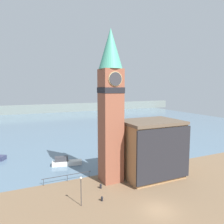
{
  "coord_description": "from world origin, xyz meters",
  "views": [
    {
      "loc": [
        -16.25,
        -21.23,
        15.64
      ],
      "look_at": [
        -2.79,
        8.08,
        11.87
      ],
      "focal_mm": 35.0,
      "sensor_mm": 36.0,
      "label": 1
    }
  ],
  "objects_px": {
    "clock_tower": "(111,102)",
    "mooring_bollard_far": "(101,186)",
    "pier_building": "(151,148)",
    "mooring_bollard_near": "(102,198)",
    "boat_near": "(66,162)",
    "lamp_post": "(81,186)"
  },
  "relations": [
    {
      "from": "boat_near",
      "to": "mooring_bollard_near",
      "type": "distance_m",
      "value": 15.85
    },
    {
      "from": "clock_tower",
      "to": "mooring_bollard_near",
      "type": "height_order",
      "value": "clock_tower"
    },
    {
      "from": "clock_tower",
      "to": "mooring_bollard_near",
      "type": "xyz_separation_m",
      "value": [
        -3.88,
        -5.64,
        -12.81
      ]
    },
    {
      "from": "clock_tower",
      "to": "pier_building",
      "type": "bearing_deg",
      "value": -10.04
    },
    {
      "from": "pier_building",
      "to": "lamp_post",
      "type": "relative_size",
      "value": 2.55
    },
    {
      "from": "clock_tower",
      "to": "mooring_bollard_far",
      "type": "bearing_deg",
      "value": -141.88
    },
    {
      "from": "mooring_bollard_near",
      "to": "clock_tower",
      "type": "bearing_deg",
      "value": 55.5
    },
    {
      "from": "pier_building",
      "to": "mooring_bollard_far",
      "type": "height_order",
      "value": "pier_building"
    },
    {
      "from": "pier_building",
      "to": "mooring_bollard_near",
      "type": "relative_size",
      "value": 15.29
    },
    {
      "from": "boat_near",
      "to": "mooring_bollard_near",
      "type": "relative_size",
      "value": 8.95
    },
    {
      "from": "boat_near",
      "to": "mooring_bollard_near",
      "type": "xyz_separation_m",
      "value": [
        1.45,
        -15.78,
        -0.31
      ]
    },
    {
      "from": "pier_building",
      "to": "lamp_post",
      "type": "xyz_separation_m",
      "value": [
        -13.95,
        -4.38,
        -2.15
      ]
    },
    {
      "from": "mooring_bollard_near",
      "to": "mooring_bollard_far",
      "type": "height_order",
      "value": "mooring_bollard_far"
    },
    {
      "from": "clock_tower",
      "to": "boat_near",
      "type": "height_order",
      "value": "clock_tower"
    },
    {
      "from": "mooring_bollard_far",
      "to": "clock_tower",
      "type": "bearing_deg",
      "value": 38.12
    },
    {
      "from": "boat_near",
      "to": "lamp_post",
      "type": "bearing_deg",
      "value": -83.43
    },
    {
      "from": "mooring_bollard_near",
      "to": "mooring_bollard_far",
      "type": "xyz_separation_m",
      "value": [
        1.22,
        3.56,
        0.03
      ]
    },
    {
      "from": "clock_tower",
      "to": "boat_near",
      "type": "distance_m",
      "value": 16.95
    },
    {
      "from": "clock_tower",
      "to": "lamp_post",
      "type": "distance_m",
      "value": 13.64
    },
    {
      "from": "mooring_bollard_near",
      "to": "lamp_post",
      "type": "bearing_deg",
      "value": 179.84
    },
    {
      "from": "boat_near",
      "to": "mooring_bollard_far",
      "type": "height_order",
      "value": "boat_near"
    },
    {
      "from": "boat_near",
      "to": "lamp_post",
      "type": "height_order",
      "value": "lamp_post"
    }
  ]
}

